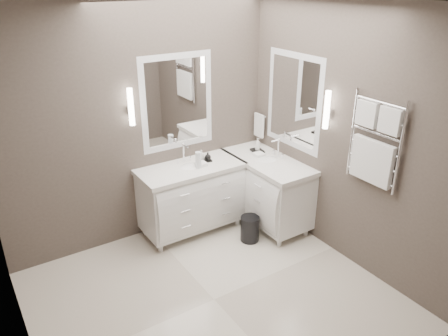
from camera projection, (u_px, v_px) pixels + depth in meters
floor at (214, 300)px, 4.23m from camera, size 3.20×3.00×0.01m
ceiling at (211, 1)px, 3.12m from camera, size 3.20×3.00×0.01m
wall_back at (141, 125)px, 4.83m from camera, size 3.20×0.01×2.70m
wall_front at (349, 264)px, 2.52m from camera, size 3.20×0.01×2.70m
wall_left at (6, 229)px, 2.88m from camera, size 0.01×3.00×2.70m
wall_right at (346, 137)px, 4.47m from camera, size 0.01×3.00×2.70m
vanity_back at (191, 194)px, 5.19m from camera, size 1.24×0.59×0.97m
vanity_right at (266, 187)px, 5.38m from camera, size 0.59×1.24×0.97m
mirror_back at (177, 102)px, 4.96m from camera, size 0.90×0.02×1.10m
mirror_right at (294, 101)px, 5.00m from camera, size 0.02×0.90×1.10m
sconce_back at (131, 108)px, 4.60m from camera, size 0.06×0.06×0.40m
sconce_right at (327, 111)px, 4.50m from camera, size 0.06×0.06×0.40m
towel_bar_corner at (259, 125)px, 5.58m from camera, size 0.03×0.22×0.30m
towel_ladder at (374, 146)px, 4.12m from camera, size 0.06×0.58×0.90m
waste_bin at (250, 229)px, 5.11m from camera, size 0.26×0.26×0.31m
amenity_tray_back at (204, 160)px, 5.17m from camera, size 0.17×0.14×0.02m
amenity_tray_right at (257, 151)px, 5.44m from camera, size 0.16×0.20×0.03m
water_bottle at (198, 160)px, 4.96m from camera, size 0.07×0.07×0.19m
soap_bottle_a at (201, 155)px, 5.14m from camera, size 0.06×0.06×0.12m
soap_bottle_b at (208, 156)px, 5.14m from camera, size 0.08×0.08×0.09m
soap_bottle_c at (258, 144)px, 5.40m from camera, size 0.08×0.08×0.15m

